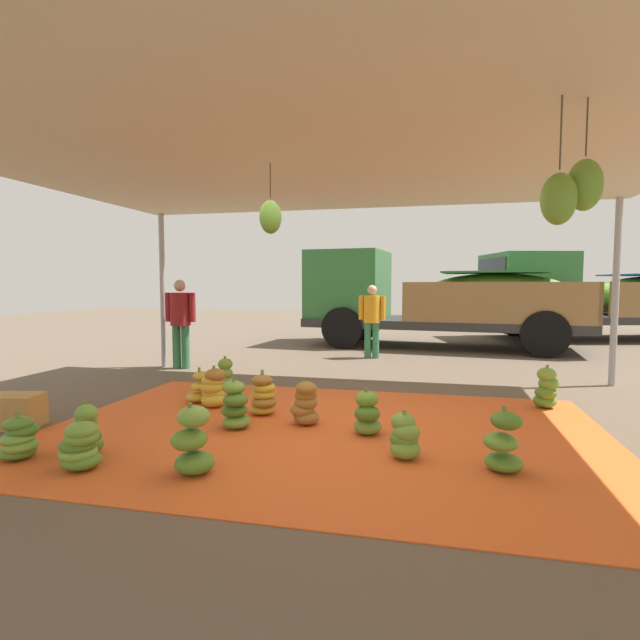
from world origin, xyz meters
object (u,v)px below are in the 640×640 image
banana_bunch_6 (546,389)px  worker_1 (372,316)px  banana_bunch_3 (213,389)px  banana_bunch_5 (367,415)px  banana_bunch_7 (305,404)px  cargo_truck_far (604,296)px  worker_0 (181,317)px  crate_0 (15,411)px  banana_bunch_9 (192,443)px  banana_bunch_4 (19,439)px  banana_bunch_10 (503,444)px  banana_bunch_8 (235,406)px  banana_bunch_12 (87,430)px  banana_bunch_0 (225,374)px  banana_bunch_2 (263,396)px  cargo_truck_main (432,298)px  banana_bunch_13 (80,447)px  banana_bunch_11 (200,388)px  banana_bunch_1 (405,437)px

banana_bunch_6 → worker_1: (-2.64, 3.71, 0.65)m
banana_bunch_3 → banana_bunch_5: bearing=-19.3°
banana_bunch_7 → cargo_truck_far: 11.72m
banana_bunch_3 → worker_0: worker_0 is taller
worker_1 → crate_0: bearing=-118.3°
banana_bunch_6 → cargo_truck_far: bearing=69.4°
banana_bunch_3 → banana_bunch_9: (0.79, -2.05, 0.02)m
banana_bunch_4 → banana_bunch_7: bearing=36.1°
banana_bunch_5 → crate_0: bearing=-171.3°
banana_bunch_4 → banana_bunch_7: banana_bunch_7 is taller
banana_bunch_10 → worker_1: (-1.83, 6.03, 0.65)m
banana_bunch_8 → banana_bunch_12: (-0.99, -1.05, -0.02)m
crate_0 → banana_bunch_10: bearing=-1.9°
banana_bunch_4 → banana_bunch_5: (2.90, 1.39, 0.04)m
banana_bunch_0 → banana_bunch_7: bearing=-43.4°
banana_bunch_0 → banana_bunch_10: banana_bunch_10 is taller
banana_bunch_2 → banana_bunch_10: size_ratio=0.96×
worker_1 → cargo_truck_main: bearing=60.8°
banana_bunch_0 → cargo_truck_main: 6.48m
banana_bunch_13 → cargo_truck_main: size_ratio=0.07×
banana_bunch_7 → banana_bunch_13: (-1.49, -1.69, -0.04)m
banana_bunch_4 → banana_bunch_11: (0.57, 2.31, 0.01)m
banana_bunch_5 → banana_bunch_9: bearing=-133.2°
banana_bunch_9 → banana_bunch_10: (2.47, 0.59, -0.02)m
banana_bunch_2 → banana_bunch_4: banana_bunch_2 is taller
banana_bunch_8 → worker_1: bearing=81.6°
banana_bunch_2 → banana_bunch_13: banana_bunch_2 is taller
banana_bunch_1 → banana_bunch_5: 0.72m
banana_bunch_1 → banana_bunch_5: banana_bunch_5 is taller
cargo_truck_main → worker_1: cargo_truck_main is taller
banana_bunch_1 → banana_bunch_11: size_ratio=0.96×
banana_bunch_2 → banana_bunch_13: (-0.90, -1.97, -0.03)m
banana_bunch_10 → cargo_truck_main: bearing=94.3°
banana_bunch_1 → worker_0: worker_0 is taller
banana_bunch_2 → banana_bunch_13: bearing=-114.6°
banana_bunch_7 → banana_bunch_13: 2.25m
banana_bunch_2 → worker_1: worker_1 is taller
banana_bunch_0 → banana_bunch_6: (4.40, -0.20, 0.03)m
banana_bunch_1 → banana_bunch_7: (-1.13, 0.80, 0.04)m
banana_bunch_1 → worker_1: 6.01m
banana_bunch_4 → cargo_truck_main: size_ratio=0.06×
banana_bunch_10 → cargo_truck_far: cargo_truck_far is taller
banana_bunch_6 → banana_bunch_8: banana_bunch_8 is taller
banana_bunch_10 → banana_bunch_12: bearing=-173.4°
cargo_truck_main → banana_bunch_11: bearing=-114.2°
banana_bunch_10 → banana_bunch_13: bearing=-167.9°
worker_0 → crate_0: bearing=-88.3°
crate_0 → banana_bunch_6: bearing=20.4°
banana_bunch_10 → banana_bunch_11: bearing=155.0°
worker_1 → worker_0: bearing=-147.8°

